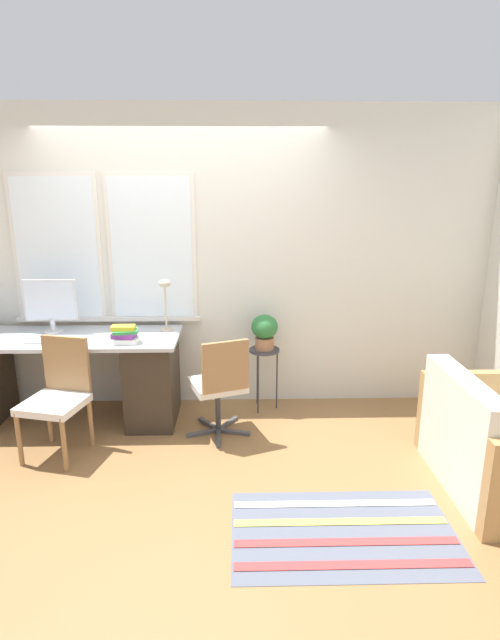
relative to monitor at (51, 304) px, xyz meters
name	(u,v)px	position (x,y,z in m)	size (l,w,h in m)	color
ground_plane	(180,438)	(1.13, -0.48, -1.03)	(14.00, 14.00, 0.00)	olive
wall_back_with_window	(181,261)	(1.10, 0.30, 0.32)	(9.00, 0.12, 2.70)	silver
desk	(65,376)	(0.10, -0.13, -0.62)	(2.00, 0.70, 0.78)	#B2B7BC
monitor	(51,304)	(0.00, 0.00, 0.00)	(0.45, 0.16, 0.47)	silver
keyboard	(46,341)	(0.04, -0.27, -0.25)	(0.32, 0.13, 0.02)	silver
mouse	(73,340)	(0.25, -0.28, -0.24)	(0.04, 0.06, 0.03)	silver
desk_lamp	(165,293)	(0.98, 0.04, 0.08)	(0.12, 0.12, 0.46)	#BCB299
book_stack	(125,335)	(0.69, -0.32, -0.19)	(0.22, 0.17, 0.15)	white
desk_chair_wooden	(58,395)	(0.24, -0.67, -0.56)	(0.51, 0.52, 0.90)	olive
office_chair_swivel	(220,384)	(1.46, -0.45, -0.58)	(0.54, 0.53, 0.86)	#47474C
couch_loveseat	(500,449)	(3.40, -1.21, -0.75)	(0.82, 1.16, 0.80)	silver
plant_stand	(264,356)	(1.85, 0.07, -0.51)	(0.28, 0.28, 0.58)	#333338
potted_plant	(265,330)	(1.85, 0.07, -0.27)	(0.24, 0.24, 0.32)	#9E6B4C
floor_rug_striped	(343,532)	(2.24, -1.67, -1.03)	(1.34, 0.82, 0.01)	#565B6B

